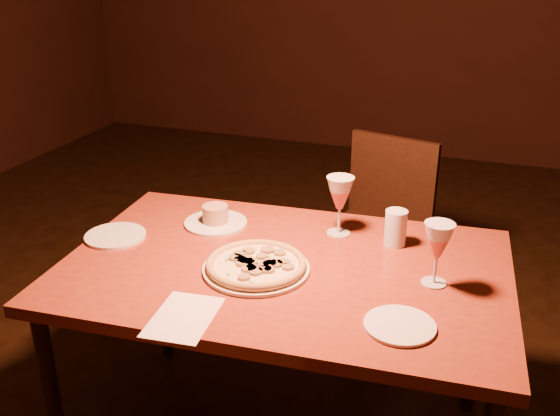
% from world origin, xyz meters
% --- Properties ---
extents(dining_table, '(1.41, 0.97, 0.72)m').
position_xyz_m(dining_table, '(-0.02, 0.04, 0.66)').
color(dining_table, maroon).
rests_on(dining_table, floor).
extents(chair_far, '(0.50, 0.50, 0.85)m').
position_xyz_m(chair_far, '(0.10, 0.97, 0.48)').
color(chair_far, black).
rests_on(chair_far, floor).
extents(pizza_plate, '(0.32, 0.32, 0.04)m').
position_xyz_m(pizza_plate, '(-0.09, -0.02, 0.74)').
color(pizza_plate, silver).
rests_on(pizza_plate, dining_table).
extents(ramekin_saucer, '(0.22, 0.22, 0.07)m').
position_xyz_m(ramekin_saucer, '(-0.34, 0.24, 0.75)').
color(ramekin_saucer, silver).
rests_on(ramekin_saucer, dining_table).
extents(wine_glass_far, '(0.09, 0.09, 0.20)m').
position_xyz_m(wine_glass_far, '(0.08, 0.31, 0.83)').
color(wine_glass_far, '#C45551').
rests_on(wine_glass_far, dining_table).
extents(wine_glass_right, '(0.09, 0.09, 0.19)m').
position_xyz_m(wine_glass_right, '(0.43, 0.08, 0.82)').
color(wine_glass_right, '#C45551').
rests_on(wine_glass_right, dining_table).
extents(water_tumbler, '(0.07, 0.07, 0.12)m').
position_xyz_m(water_tumbler, '(0.27, 0.29, 0.78)').
color(water_tumbler, silver).
rests_on(water_tumbler, dining_table).
extents(side_plate_left, '(0.20, 0.20, 0.01)m').
position_xyz_m(side_plate_left, '(-0.61, 0.03, 0.73)').
color(side_plate_left, silver).
rests_on(side_plate_left, dining_table).
extents(side_plate_near, '(0.19, 0.19, 0.01)m').
position_xyz_m(side_plate_near, '(0.37, -0.17, 0.73)').
color(side_plate_near, silver).
rests_on(side_plate_near, dining_table).
extents(menu_card, '(0.18, 0.24, 0.00)m').
position_xyz_m(menu_card, '(-0.17, -0.32, 0.72)').
color(menu_card, white).
rests_on(menu_card, dining_table).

